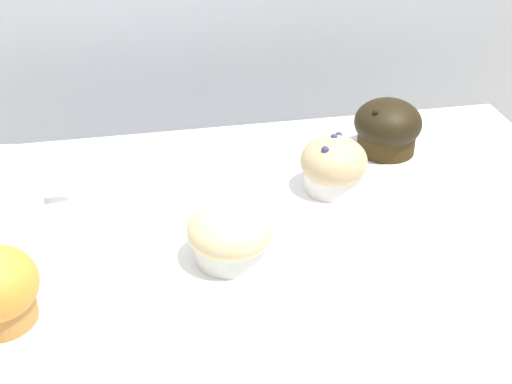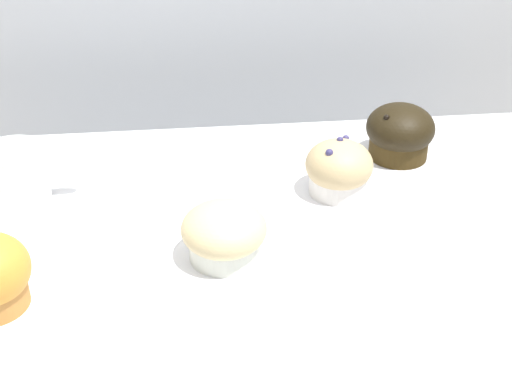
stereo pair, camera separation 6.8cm
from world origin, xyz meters
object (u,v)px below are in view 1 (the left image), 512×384
at_px(muffin_back_right, 333,166).
at_px(muffin_front_left, 230,235).
at_px(coffee_cup, 8,184).
at_px(muffin_front_center, 387,127).

bearing_deg(muffin_back_right, muffin_front_left, -141.20).
bearing_deg(coffee_cup, muffin_front_left, -31.29).
relative_size(muffin_back_right, coffee_cup, 0.71).
relative_size(muffin_front_left, coffee_cup, 0.79).
relative_size(muffin_front_center, coffee_cup, 0.78).
xyz_separation_m(muffin_back_right, coffee_cup, (-0.45, 0.03, 0.00)).
relative_size(muffin_front_center, muffin_front_left, 0.99).
xyz_separation_m(muffin_front_center, muffin_back_right, (-0.12, -0.10, -0.00)).
bearing_deg(coffee_cup, muffin_front_center, 6.56).
distance_m(muffin_front_center, muffin_front_left, 0.37).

